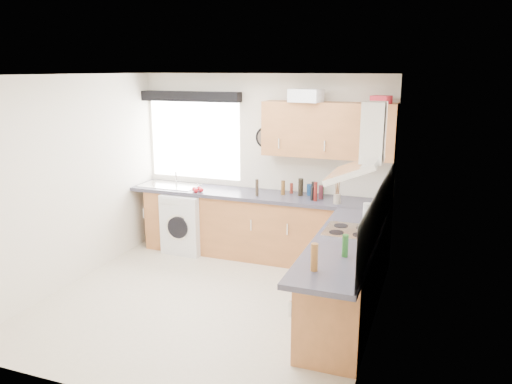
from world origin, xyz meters
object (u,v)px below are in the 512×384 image
at_px(oven, 348,275).
at_px(extractor_hood, 364,150).
at_px(washing_machine, 188,222).
at_px(upper_cabinets, 328,130).

relative_size(oven, extractor_hood, 1.09).
relative_size(extractor_hood, washing_machine, 0.92).
relative_size(extractor_hood, upper_cabinets, 0.46).
height_order(extractor_hood, washing_machine, extractor_hood).
relative_size(oven, upper_cabinets, 0.50).
height_order(extractor_hood, upper_cabinets, upper_cabinets).
bearing_deg(oven, upper_cabinets, 112.54).
bearing_deg(washing_machine, extractor_hood, -20.25).
height_order(oven, extractor_hood, extractor_hood).
xyz_separation_m(oven, washing_machine, (-2.50, 1.10, 0.00)).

